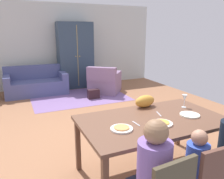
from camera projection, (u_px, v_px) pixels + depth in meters
name	position (u px, v px, depth m)	size (l,w,h in m)	color
ground_plane	(94.00, 119.00, 4.78)	(6.59, 6.48, 0.02)	#956241
back_wall	(60.00, 46.00, 7.34)	(6.59, 0.10, 2.70)	silver
dining_table	(153.00, 124.00, 2.76)	(1.79, 1.05, 0.76)	brown
plate_near_man	(122.00, 129.00, 2.44)	(0.25, 0.25, 0.02)	white
pizza_near_man	(122.00, 128.00, 2.44)	(0.17, 0.17, 0.01)	#DC9551
plate_near_child	(162.00, 123.00, 2.58)	(0.25, 0.25, 0.02)	white
pizza_near_child	(162.00, 122.00, 2.58)	(0.17, 0.17, 0.01)	gold
plate_near_woman	(190.00, 115.00, 2.85)	(0.25, 0.25, 0.02)	silver
wine_glass	(185.00, 98.00, 3.13)	(0.07, 0.07, 0.19)	silver
fork	(136.00, 124.00, 2.59)	(0.02, 0.15, 0.01)	silver
knife	(159.00, 114.00, 2.90)	(0.01, 0.17, 0.01)	silver
person_child	(193.00, 175.00, 2.19)	(0.22, 0.29, 0.92)	navy
cat	(145.00, 101.00, 3.16)	(0.32, 0.16, 0.17)	gold
area_rug	(79.00, 97.00, 6.32)	(2.60, 1.80, 0.01)	#7F6099
couch	(36.00, 84.00, 6.59)	(1.73, 0.86, 0.82)	#4C5286
armchair	(104.00, 82.00, 6.72)	(1.20, 1.20, 0.82)	gray
armoire	(75.00, 55.00, 7.24)	(1.10, 0.59, 2.10)	#2E4054
handbag	(94.00, 94.00, 6.16)	(0.32, 0.16, 0.26)	black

